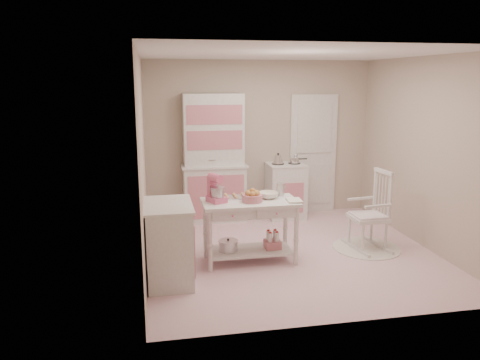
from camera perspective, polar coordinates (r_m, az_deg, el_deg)
name	(u,v)px	position (r m, az deg, el deg)	size (l,w,h in m)	color
room_shell	(293,131)	(6.05, 6.47, 6.01)	(3.84, 3.84, 2.62)	#D08299
door	(313,154)	(8.19, 8.88, 3.13)	(0.82, 0.05, 2.04)	white
hutch	(214,158)	(7.57, -3.20, 2.67)	(1.06, 0.50, 2.08)	white
stove	(286,191)	(7.89, 5.58, -1.28)	(0.62, 0.57, 0.92)	white
base_cabinet	(169,243)	(5.46, -8.61, -7.56)	(0.54, 0.84, 0.92)	white
lace_rug	(366,248)	(6.77, 15.15, -7.99)	(0.92, 0.92, 0.01)	white
rocking_chair	(369,210)	(6.60, 15.41, -3.55)	(0.48, 0.72, 1.10)	white
work_table	(250,231)	(5.98, 1.20, -6.25)	(1.20, 0.60, 0.80)	white
stand_mixer	(216,189)	(5.77, -2.90, -1.06)	(0.20, 0.28, 0.34)	#DA5C83
cookie_tray	(236,197)	(6.01, -0.54, -2.11)	(0.34, 0.24, 0.02)	silver
bread_basket	(252,198)	(5.81, 1.52, -2.23)	(0.25, 0.25, 0.09)	#C7727F
mixing_bowl	(269,195)	(5.99, 3.50, -1.86)	(0.25, 0.25, 0.08)	white
metal_pitcher	(281,190)	(6.10, 4.96, -1.19)	(0.10, 0.10, 0.17)	silver
recipe_book	(287,201)	(5.86, 5.78, -2.51)	(0.18, 0.24, 0.02)	white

